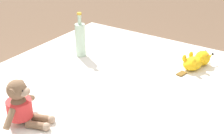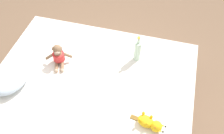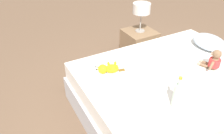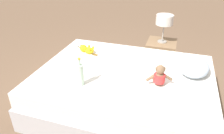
# 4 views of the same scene
# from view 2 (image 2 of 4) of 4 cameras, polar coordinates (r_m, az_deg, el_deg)

# --- Properties ---
(ground_plane) EXTENTS (16.00, 16.00, 0.00)m
(ground_plane) POSITION_cam_2_polar(r_m,az_deg,el_deg) (3.05, -3.76, -8.59)
(ground_plane) COLOR brown
(bed) EXTENTS (1.60, 2.08, 0.51)m
(bed) POSITION_cam_2_polar(r_m,az_deg,el_deg) (2.84, -4.02, -5.91)
(bed) COLOR #B2B2B7
(bed) RESTS_ON ground_plane
(pillow) EXTENTS (0.50, 0.38, 0.16)m
(pillow) POSITION_cam_2_polar(r_m,az_deg,el_deg) (2.73, -21.47, -1.99)
(pillow) COLOR silver
(pillow) RESTS_ON bed
(plush_monkey) EXTENTS (0.25, 0.28, 0.24)m
(plush_monkey) POSITION_cam_2_polar(r_m,az_deg,el_deg) (2.75, -11.74, 2.40)
(plush_monkey) COLOR brown
(plush_monkey) RESTS_ON bed
(plush_yellow_creature) EXTENTS (0.16, 0.33, 0.10)m
(plush_yellow_creature) POSITION_cam_2_polar(r_m,az_deg,el_deg) (2.32, 8.43, -12.18)
(plush_yellow_creature) COLOR yellow
(plush_yellow_creature) RESTS_ON bed
(glass_bottle) EXTENTS (0.07, 0.07, 0.32)m
(glass_bottle) POSITION_cam_2_polar(r_m,az_deg,el_deg) (2.72, 5.65, 3.62)
(glass_bottle) COLOR #B2D1B7
(glass_bottle) RESTS_ON bed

